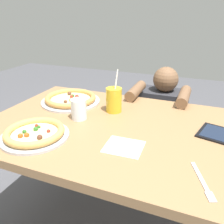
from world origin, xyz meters
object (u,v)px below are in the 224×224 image
at_px(drink_cup_colored, 114,100).
at_px(water_cup_clear, 78,109).
at_px(fork, 203,182).
at_px(diner_seated, 161,128).
at_px(pizza_near, 35,133).
at_px(pizza_far, 71,99).

distance_m(drink_cup_colored, water_cup_clear, 0.22).
bearing_deg(drink_cup_colored, fork, -42.28).
bearing_deg(diner_seated, pizza_near, -113.94).
height_order(pizza_near, fork, pizza_near).
bearing_deg(fork, pizza_far, 148.75).
xyz_separation_m(pizza_near, fork, (0.73, -0.04, -0.02)).
height_order(water_cup_clear, fork, water_cup_clear).
distance_m(pizza_near, drink_cup_colored, 0.48).
xyz_separation_m(pizza_far, drink_cup_colored, (0.31, -0.03, 0.05)).
relative_size(water_cup_clear, diner_seated, 0.12).
bearing_deg(diner_seated, drink_cup_colored, -110.33).
distance_m(pizza_far, diner_seated, 0.79).
height_order(pizza_far, drink_cup_colored, drink_cup_colored).
relative_size(fork, diner_seated, 0.21).
bearing_deg(drink_cup_colored, pizza_near, -118.27).
xyz_separation_m(drink_cup_colored, water_cup_clear, (-0.14, -0.17, -0.01)).
distance_m(water_cup_clear, fork, 0.71).
bearing_deg(pizza_near, drink_cup_colored, 61.73).
bearing_deg(water_cup_clear, pizza_far, 130.55).
relative_size(pizza_far, diner_seated, 0.40).
xyz_separation_m(pizza_near, diner_seated, (0.42, 0.95, -0.35)).
bearing_deg(fork, diner_seated, 107.28).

